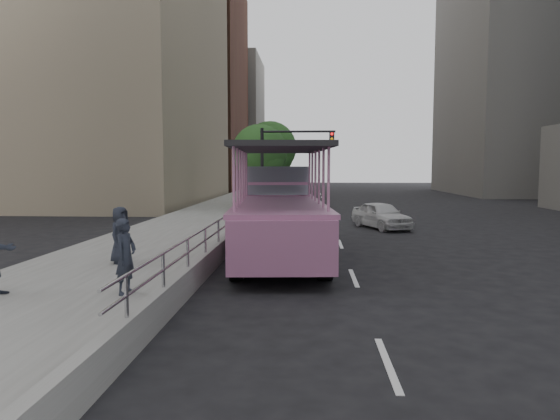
% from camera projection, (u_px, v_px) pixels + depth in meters
% --- Properties ---
extents(ground, '(160.00, 160.00, 0.00)m').
position_uv_depth(ground, '(316.00, 263.00, 15.76)').
color(ground, black).
extents(sidewalk, '(5.50, 80.00, 0.30)m').
position_uv_depth(sidewalk, '(203.00, 222.00, 26.03)').
color(sidewalk, '#9B9B95').
rests_on(sidewalk, ground).
extents(kerb_wall, '(0.24, 30.00, 0.36)m').
position_uv_depth(kerb_wall, '(229.00, 238.00, 17.89)').
color(kerb_wall, '#989894').
rests_on(kerb_wall, sidewalk).
extents(guardrail, '(0.07, 22.00, 0.71)m').
position_uv_depth(guardrail, '(228.00, 220.00, 17.83)').
color(guardrail, '#B5B5BA').
rests_on(guardrail, kerb_wall).
extents(duck_boat, '(3.54, 11.37, 3.72)m').
position_uv_depth(duck_boat, '(279.00, 214.00, 17.56)').
color(duck_boat, black).
rests_on(duck_boat, ground).
extents(car, '(2.95, 4.20, 1.33)m').
position_uv_depth(car, '(381.00, 215.00, 24.60)').
color(car, silver).
rests_on(car, ground).
extents(pedestrian_near, '(0.51, 0.67, 1.65)m').
position_uv_depth(pedestrian_near, '(126.00, 256.00, 10.75)').
color(pedestrian_near, '#252A37').
rests_on(pedestrian_near, sidewalk).
extents(pedestrian_far, '(0.69, 0.89, 1.62)m').
position_uv_depth(pedestrian_far, '(120.00, 235.00, 14.19)').
color(pedestrian_far, '#252A37').
rests_on(pedestrian_far, sidewalk).
extents(parking_sign, '(0.09, 0.59, 2.60)m').
position_uv_depth(parking_sign, '(247.00, 201.00, 20.61)').
color(parking_sign, black).
rests_on(parking_sign, ground).
extents(traffic_signal, '(4.20, 0.32, 5.20)m').
position_uv_depth(traffic_signal, '(283.00, 159.00, 27.98)').
color(traffic_signal, black).
rests_on(traffic_signal, ground).
extents(street_tree_near, '(3.52, 3.52, 5.72)m').
position_uv_depth(street_tree_near, '(261.00, 154.00, 31.46)').
color(street_tree_near, '#372319').
rests_on(street_tree_near, ground).
extents(street_tree_far, '(3.97, 3.97, 6.45)m').
position_uv_depth(street_tree_far, '(271.00, 150.00, 37.37)').
color(street_tree_far, '#372319').
rests_on(street_tree_far, ground).
extents(midrise_brick, '(18.00, 16.00, 26.00)m').
position_uv_depth(midrise_brick, '(170.00, 88.00, 63.42)').
color(midrise_brick, brown).
rests_on(midrise_brick, ground).
extents(midrise_stone_a, '(20.00, 20.00, 32.00)m').
position_uv_depth(midrise_stone_a, '(550.00, 48.00, 54.60)').
color(midrise_stone_a, slate).
rests_on(midrise_stone_a, ground).
extents(midrise_stone_b, '(16.00, 14.00, 20.00)m').
position_uv_depth(midrise_stone_b, '(211.00, 123.00, 79.47)').
color(midrise_stone_b, slate).
rests_on(midrise_stone_b, ground).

